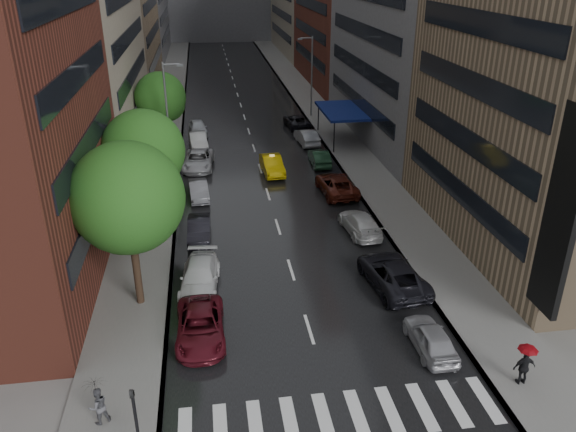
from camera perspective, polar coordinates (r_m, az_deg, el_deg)
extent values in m
plane|color=gray|center=(25.85, 3.85, -16.58)|extent=(220.00, 220.00, 0.00)
cube|color=black|center=(71.12, -4.71, 10.80)|extent=(14.00, 140.00, 0.01)
cube|color=gray|center=(71.10, -12.08, 10.40)|extent=(4.00, 140.00, 0.15)
cube|color=gray|center=(72.24, 2.56, 11.13)|extent=(4.00, 140.00, 0.15)
cube|color=silver|center=(24.00, -6.88, -20.71)|extent=(0.55, 2.80, 0.01)
cube|color=silver|center=(24.03, -3.32, -20.46)|extent=(0.55, 2.80, 0.01)
cube|color=silver|center=(24.14, 0.20, -20.14)|extent=(0.55, 2.80, 0.01)
cube|color=silver|center=(24.33, 3.67, -19.76)|extent=(0.55, 2.80, 0.01)
cube|color=silver|center=(24.60, 7.05, -19.32)|extent=(0.55, 2.80, 0.01)
cube|color=silver|center=(24.94, 10.33, -18.83)|extent=(0.55, 2.80, 0.01)
cube|color=silver|center=(25.36, 13.49, -18.30)|extent=(0.55, 2.80, 0.01)
cube|color=silver|center=(25.85, 16.53, -17.75)|extent=(0.55, 2.80, 0.01)
cube|color=silver|center=(26.40, 19.42, -17.17)|extent=(0.55, 2.80, 0.01)
cube|color=#937A5B|center=(83.78, -16.67, 19.65)|extent=(8.00, 28.00, 22.00)
cube|color=slate|center=(58.48, 11.68, 19.32)|extent=(8.00, 28.00, 24.00)
cube|color=black|center=(28.14, 26.02, 0.08)|extent=(0.30, 2.20, 10.00)
cylinder|color=#382619|center=(30.50, -15.19, -4.70)|extent=(0.40, 0.40, 4.99)
sphere|color=#1E5116|center=(28.91, -16.01, 1.79)|extent=(5.71, 5.71, 5.71)
cylinder|color=#382619|center=(38.51, -13.94, 1.51)|extent=(0.40, 0.40, 4.66)
sphere|color=#1E5116|center=(37.31, -14.49, 6.45)|extent=(5.33, 5.33, 5.33)
cylinder|color=#382619|center=(55.60, -12.55, 8.54)|extent=(0.40, 0.40, 4.16)
sphere|color=#1E5116|center=(54.84, -12.85, 11.67)|extent=(4.75, 4.75, 4.75)
imported|color=yellow|center=(48.72, -1.63, 5.21)|extent=(1.88, 4.73, 1.53)
imported|color=#54101A|center=(28.22, -8.89, -10.99)|extent=(2.35, 5.07, 1.41)
imported|color=silver|center=(32.08, -8.96, -6.15)|extent=(2.55, 5.25, 1.47)
imported|color=black|center=(37.62, -9.01, -1.36)|extent=(1.58, 4.23, 1.38)
imported|color=slate|center=(44.08, -9.06, 2.60)|extent=(1.68, 4.10, 1.32)
imported|color=#A9A9AE|center=(50.56, -9.10, 5.63)|extent=(2.97, 5.62, 1.51)
imported|color=silver|center=(56.26, -9.13, 7.59)|extent=(2.01, 4.70, 1.51)
imported|color=silver|center=(60.80, -9.14, 8.87)|extent=(2.19, 4.50, 1.48)
imported|color=#96959A|center=(28.02, 14.29, -11.89)|extent=(1.66, 4.01, 1.36)
imported|color=black|center=(32.41, 10.57, -5.80)|extent=(3.26, 6.04, 1.61)
imported|color=silver|center=(38.31, 7.33, -0.73)|extent=(2.35, 4.97, 1.40)
imported|color=#501910|center=(44.54, 4.96, 3.20)|extent=(2.80, 5.61, 1.53)
imported|color=#1B3B25|center=(50.85, 3.21, 5.95)|extent=(1.54, 4.27, 1.40)
imported|color=#9A9CA3|center=(56.75, 1.93, 8.05)|extent=(2.01, 4.72, 1.51)
imported|color=black|center=(62.75, 0.89, 9.63)|extent=(2.70, 5.12, 1.37)
imported|color=#525258|center=(24.53, -18.71, -17.82)|extent=(1.00, 0.93, 1.64)
imported|color=black|center=(23.99, -18.99, -16.35)|extent=(0.96, 0.98, 0.88)
imported|color=black|center=(27.03, 22.86, -13.98)|extent=(0.99, 0.42, 1.70)
imported|color=#AF0D17|center=(26.56, 23.15, -12.62)|extent=(0.82, 0.82, 0.72)
cylinder|color=black|center=(22.02, -15.03, -20.32)|extent=(0.12, 0.12, 3.20)
imported|color=black|center=(21.08, -15.47, -17.61)|extent=(0.18, 0.15, 0.90)
cylinder|color=gray|center=(50.56, -12.16, 10.00)|extent=(0.18, 0.18, 9.00)
cube|color=gray|center=(49.62, -10.94, 14.81)|extent=(0.50, 0.22, 0.16)
cylinder|color=gray|center=(66.25, 2.42, 13.94)|extent=(0.18, 0.18, 9.00)
cube|color=gray|center=(65.34, 1.23, 17.53)|extent=(0.50, 0.22, 0.16)
cube|color=navy|center=(57.28, 5.49, 10.59)|extent=(4.00, 8.00, 0.25)
cylinder|color=black|center=(53.75, 4.71, 8.01)|extent=(0.12, 0.12, 3.00)
cylinder|color=black|center=(60.90, 3.10, 10.06)|extent=(0.12, 0.12, 3.00)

